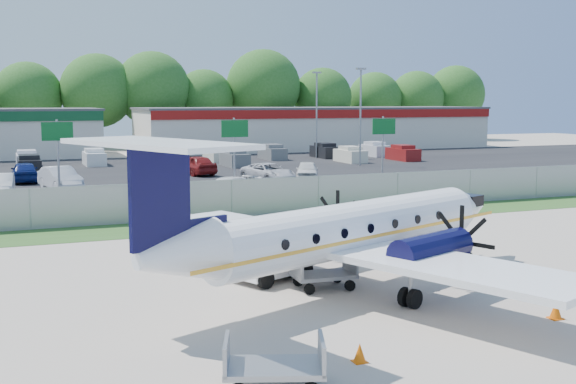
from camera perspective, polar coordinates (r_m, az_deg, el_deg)
name	(u,v)px	position (r m, az deg, el deg)	size (l,w,h in m)	color
ground	(352,278)	(25.37, 5.06, -6.76)	(170.00, 170.00, 0.00)	#B8AA9C
grass_verge	(244,223)	(36.26, -3.52, -2.48)	(170.00, 4.00, 0.02)	#2D561E
access_road	(207,204)	(42.88, -6.45, -0.99)	(170.00, 8.00, 0.02)	black
parking_lot	(142,172)	(63.24, -11.49, 1.57)	(170.00, 32.00, 0.02)	black
perimeter_fence	(232,199)	(37.99, -4.47, -0.52)	(120.00, 0.06, 1.99)	gray
building_east	(315,128)	(91.85, 2.14, 5.09)	(44.40, 12.40, 5.24)	silver
sign_left	(58,143)	(45.04, -17.74, 3.71)	(1.80, 0.26, 5.00)	gray
sign_mid	(235,139)	(47.10, -4.24, 4.18)	(1.80, 0.26, 5.00)	gray
sign_right	(383,136)	(51.49, 7.55, 4.40)	(1.80, 0.26, 5.00)	gray
light_pole_ne	(360,110)	(67.56, 5.75, 6.48)	(0.90, 0.35, 9.09)	gray
light_pole_se	(317,109)	(76.58, 2.28, 6.60)	(0.90, 0.35, 9.09)	gray
tree_line	(94,148)	(96.79, -15.11, 3.40)	(112.00, 6.00, 14.00)	#265B1A
aircraft	(345,230)	(23.33, 4.56, -3.02)	(16.60, 16.13, 5.13)	white
pushback_tug	(271,260)	(24.99, -1.34, -5.36)	(3.07, 2.74, 1.42)	white
baggage_cart_near	(324,274)	(23.78, 2.84, -6.50)	(2.06, 1.31, 1.05)	gray
baggage_cart_far	(274,366)	(15.80, -1.10, -13.58)	(2.45, 1.94, 1.12)	gray
cone_nose	(556,310)	(21.99, 20.40, -8.74)	(0.37, 0.37, 0.53)	#EF6107
cone_port_wing	(360,353)	(17.50, 5.68, -12.56)	(0.32, 0.32, 0.46)	#EF6107
cone_starboard_wing	(336,232)	(32.53, 3.78, -3.15)	(0.39, 0.39, 0.56)	#EF6107
road_car_mid	(226,199)	(45.05, -4.93, -0.58)	(1.90, 4.68, 1.36)	silver
parked_car_a	(3,194)	(50.90, -21.62, -0.17)	(1.43, 4.11, 1.35)	silver
parked_car_b	(61,190)	(52.05, -17.52, 0.17)	(1.70, 4.86, 1.60)	silver
parked_car_c	(154,187)	(51.87, -10.54, 0.36)	(1.82, 4.49, 1.30)	silver
parked_car_d	(268,181)	(54.90, -1.56, 0.86)	(2.28, 4.95, 1.37)	silver
parked_car_e	(307,179)	(56.16, 1.51, 1.00)	(1.67, 4.14, 1.41)	silver
parked_car_f	(25,182)	(57.58, -20.06, 0.72)	(1.87, 4.66, 1.59)	navy
parked_car_g	(196,175)	(59.94, -7.27, 1.34)	(1.95, 4.85, 1.65)	maroon
far_parking_rows	(132,167)	(68.15, -12.24, 1.95)	(56.00, 10.00, 1.60)	gray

